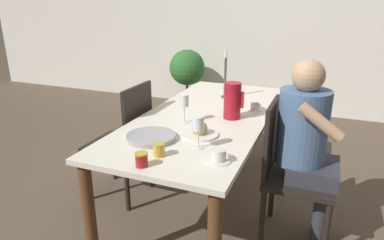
{
  "coord_description": "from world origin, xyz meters",
  "views": [
    {
      "loc": [
        0.77,
        -2.2,
        1.49
      ],
      "look_at": [
        0.0,
        -0.29,
        0.77
      ],
      "focal_mm": 32.0,
      "sensor_mm": 36.0,
      "label": 1
    }
  ],
  "objects": [
    {
      "name": "wine_glass_water",
      "position": [
        -0.09,
        -0.22,
        0.86
      ],
      "size": [
        0.06,
        0.06,
        0.19
      ],
      "color": "white",
      "rests_on": "dining_table"
    },
    {
      "name": "teacup_across",
      "position": [
        0.28,
        0.23,
        0.75
      ],
      "size": [
        0.13,
        0.13,
        0.06
      ],
      "color": "silver",
      "rests_on": "dining_table"
    },
    {
      "name": "person_seated",
      "position": [
        0.7,
        -0.16,
        0.7
      ],
      "size": [
        0.39,
        0.41,
        1.18
      ],
      "rotation": [
        0.0,
        0.0,
        -1.57
      ],
      "color": "#33333D",
      "rests_on": "ground_plane"
    },
    {
      "name": "jam_jar_red",
      "position": [
        -0.02,
        -0.89,
        0.76
      ],
      "size": [
        0.06,
        0.06,
        0.07
      ],
      "color": "#A81E1E",
      "rests_on": "dining_table"
    },
    {
      "name": "serving_tray",
      "position": [
        -0.15,
        -0.57,
        0.74
      ],
      "size": [
        0.29,
        0.29,
        0.03
      ],
      "color": "#9E9EA3",
      "rests_on": "dining_table"
    },
    {
      "name": "wine_glass_juice",
      "position": [
        0.15,
        -0.58,
        0.85
      ],
      "size": [
        0.06,
        0.06,
        0.18
      ],
      "color": "white",
      "rests_on": "dining_table"
    },
    {
      "name": "dining_table",
      "position": [
        0.0,
        0.0,
        0.63
      ],
      "size": [
        0.85,
        1.94,
        0.72
      ],
      "color": "silver",
      "rests_on": "ground_plane"
    },
    {
      "name": "chair_person_side",
      "position": [
        0.61,
        -0.19,
        0.49
      ],
      "size": [
        0.42,
        0.42,
        0.92
      ],
      "rotation": [
        0.0,
        0.0,
        -1.57
      ],
      "color": "black",
      "rests_on": "ground_plane"
    },
    {
      "name": "chair_opposite",
      "position": [
        -0.61,
        -0.14,
        0.49
      ],
      "size": [
        0.42,
        0.42,
        0.92
      ],
      "rotation": [
        0.0,
        0.0,
        1.57
      ],
      "color": "black",
      "rests_on": "ground_plane"
    },
    {
      "name": "jam_jar_amber",
      "position": [
        -0.0,
        -0.75,
        0.76
      ],
      "size": [
        0.06,
        0.06,
        0.07
      ],
      "color": "gold",
      "rests_on": "dining_table"
    },
    {
      "name": "wall_back",
      "position": [
        0.0,
        2.62,
        1.3
      ],
      "size": [
        10.0,
        0.06,
        2.6
      ],
      "color": "silver",
      "rests_on": "ground_plane"
    },
    {
      "name": "potted_plant",
      "position": [
        -1.08,
        2.21,
        0.56
      ],
      "size": [
        0.5,
        0.5,
        0.85
      ],
      "color": "#4C4742",
      "rests_on": "ground_plane"
    },
    {
      "name": "bread_plate",
      "position": [
        0.09,
        -0.4,
        0.75
      ],
      "size": [
        0.22,
        0.22,
        0.09
      ],
      "color": "silver",
      "rests_on": "dining_table"
    },
    {
      "name": "red_pitcher",
      "position": [
        0.19,
        -0.02,
        0.85
      ],
      "size": [
        0.14,
        0.12,
        0.25
      ],
      "color": "#A31423",
      "rests_on": "dining_table"
    },
    {
      "name": "candlestick_tall",
      "position": [
        -0.01,
        0.48,
        0.88
      ],
      "size": [
        0.06,
        0.06,
        0.39
      ],
      "color": "#4C4238",
      "rests_on": "dining_table"
    },
    {
      "name": "teacup_near_person",
      "position": [
        0.31,
        -0.7,
        0.75
      ],
      "size": [
        0.13,
        0.13,
        0.06
      ],
      "color": "silver",
      "rests_on": "dining_table"
    },
    {
      "name": "ground_plane",
      "position": [
        0.0,
        0.0,
        0.0
      ],
      "size": [
        20.0,
        20.0,
        0.0
      ],
      "primitive_type": "plane",
      "color": "brown"
    }
  ]
}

